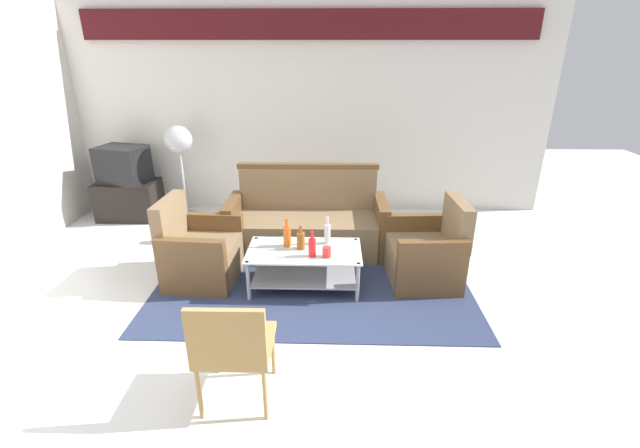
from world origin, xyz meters
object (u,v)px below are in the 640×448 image
(armchair_left, at_px, (200,253))
(bottle_clear, at_px, (327,233))
(armchair_right, at_px, (426,254))
(tv_stand, at_px, (129,200))
(coffee_table, at_px, (304,263))
(bottle_brown, at_px, (301,240))
(wicker_chair, at_px, (232,344))
(bottle_orange, at_px, (287,236))
(bottle_red, at_px, (312,247))
(cup, at_px, (327,252))
(couch, at_px, (307,224))
(television, at_px, (123,164))
(pedestal_fan, at_px, (179,145))

(armchair_left, bearing_deg, bottle_clear, 93.79)
(armchair_right, distance_m, tv_stand, 4.08)
(coffee_table, height_order, bottle_brown, bottle_brown)
(wicker_chair, bearing_deg, bottle_orange, 82.87)
(bottle_brown, bearing_deg, bottle_red, -52.52)
(armchair_right, height_order, cup, armchair_right)
(armchair_left, xyz_separation_m, bottle_brown, (1.03, -0.12, 0.21))
(couch, xyz_separation_m, bottle_red, (0.10, -0.99, 0.19))
(armchair_left, height_order, bottle_red, armchair_left)
(television, xyz_separation_m, pedestal_fan, (0.77, 0.05, 0.25))
(bottle_red, bearing_deg, wicker_chair, -107.39)
(armchair_left, height_order, tv_stand, armchair_left)
(pedestal_fan, bearing_deg, coffee_table, -46.38)
(coffee_table, relative_size, television, 1.60)
(bottle_orange, height_order, tv_stand, bottle_orange)
(bottle_clear, distance_m, pedestal_fan, 2.65)
(coffee_table, relative_size, bottle_clear, 3.87)
(armchair_left, distance_m, wicker_chair, 1.84)
(armchair_right, distance_m, pedestal_fan, 3.49)
(cup, height_order, wicker_chair, wicker_chair)
(tv_stand, height_order, television, television)
(coffee_table, relative_size, bottle_orange, 3.79)
(armchair_left, bearing_deg, bottle_orange, 89.29)
(couch, relative_size, bottle_orange, 6.23)
(couch, height_order, pedestal_fan, pedestal_fan)
(bottle_orange, bearing_deg, television, 143.94)
(cup, height_order, television, television)
(coffee_table, distance_m, tv_stand, 3.11)
(bottle_clear, xyz_separation_m, cup, (-0.00, -0.30, -0.06))
(armchair_right, height_order, bottle_clear, armchair_right)
(bottle_red, height_order, wicker_chair, wicker_chair)
(armchair_left, distance_m, cup, 1.33)
(tv_stand, bearing_deg, armchair_right, -23.25)
(tv_stand, height_order, wicker_chair, wicker_chair)
(armchair_right, relative_size, bottle_orange, 2.93)
(couch, distance_m, pedestal_fan, 2.12)
(bottle_orange, relative_size, cup, 2.90)
(bottle_brown, relative_size, bottle_red, 0.97)
(coffee_table, bearing_deg, pedestal_fan, 133.62)
(bottle_red, height_order, television, television)
(armchair_right, relative_size, bottle_red, 3.41)
(bottle_brown, relative_size, television, 0.35)
(armchair_left, distance_m, tv_stand, 2.21)
(armchair_left, height_order, pedestal_fan, pedestal_fan)
(armchair_right, bearing_deg, cup, 104.79)
(armchair_left, distance_m, bottle_brown, 1.06)
(bottle_brown, bearing_deg, cup, -33.07)
(couch, bearing_deg, television, -21.02)
(bottle_orange, height_order, cup, bottle_orange)
(bottle_clear, xyz_separation_m, bottle_red, (-0.14, -0.28, -0.01))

